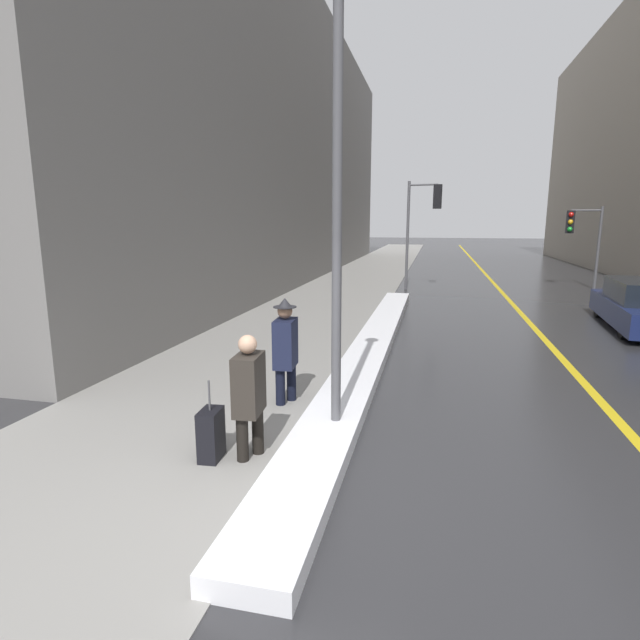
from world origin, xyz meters
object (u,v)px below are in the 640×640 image
object	(u,v)px
lamp_post	(337,180)
pedestrian_in_fedora	(285,347)
traffic_light_near	(425,212)
rolling_suitcase	(211,435)
traffic_light_far	(580,230)
pedestrian_in_glasses	(249,391)

from	to	relation	value
lamp_post	pedestrian_in_fedora	xyz separation A→B (m)	(-0.95, 0.96, -2.29)
traffic_light_near	rolling_suitcase	world-z (taller)	traffic_light_near
lamp_post	pedestrian_in_fedora	bearing A→B (deg)	134.82
traffic_light_far	pedestrian_in_fedora	world-z (taller)	traffic_light_far
pedestrian_in_fedora	pedestrian_in_glasses	bearing A→B (deg)	-0.68
lamp_post	traffic_light_near	world-z (taller)	lamp_post
pedestrian_in_glasses	pedestrian_in_fedora	distance (m)	1.79
pedestrian_in_glasses	lamp_post	bearing A→B (deg)	130.46
pedestrian_in_glasses	rolling_suitcase	distance (m)	0.67
traffic_light_far	lamp_post	bearing A→B (deg)	74.74
traffic_light_near	traffic_light_far	size ratio (longest dim) A/B	1.29
traffic_light_near	pedestrian_in_glasses	world-z (taller)	traffic_light_near
traffic_light_far	rolling_suitcase	distance (m)	19.02
traffic_light_near	traffic_light_far	bearing A→B (deg)	27.57
traffic_light_far	pedestrian_in_fedora	xyz separation A→B (m)	(-7.68, -15.21, -1.46)
pedestrian_in_glasses	traffic_light_far	bearing A→B (deg)	151.71
traffic_light_near	traffic_light_far	distance (m)	6.41
lamp_post	traffic_light_far	size ratio (longest dim) A/B	1.64
lamp_post	pedestrian_in_fedora	size ratio (longest dim) A/B	3.33
pedestrian_in_fedora	rolling_suitcase	bearing A→B (deg)	-13.21
traffic_light_far	pedestrian_in_fedora	bearing A→B (deg)	70.54
lamp_post	pedestrian_in_fedora	distance (m)	2.65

